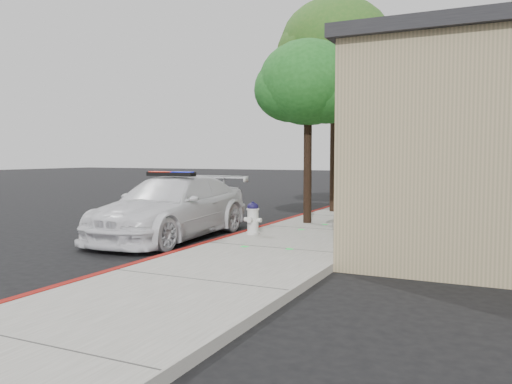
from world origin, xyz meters
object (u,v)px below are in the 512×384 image
Objects in this scene: fire_hydrant at (253,218)px; street_tree_far at (377,107)px; police_car at (171,207)px; street_tree_near at (308,87)px; street_tree_mid at (336,51)px.

street_tree_far is (0.27, 12.02, 3.64)m from fire_hydrant.
fire_hydrant is (1.97, 0.53, -0.22)m from police_car.
police_car is 1.04× the size of street_tree_near.
fire_hydrant is 7.67m from street_tree_mid.
fire_hydrant is at bearing -100.30° from street_tree_near.
police_car is 6.78× the size of fire_hydrant.
street_tree_near is (2.43, 3.08, 3.16)m from police_car.
street_tree_far reaches higher than fire_hydrant.
street_tree_mid is at bearing 69.18° from police_car.
street_tree_near is at bearing -88.84° from street_tree_far.
police_car reaches higher than fire_hydrant.
street_tree_near reaches higher than fire_hydrant.
fire_hydrant is 12.56m from street_tree_far.
fire_hydrant is 0.15× the size of street_tree_near.
street_tree_far is (2.24, 12.55, 3.42)m from police_car.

